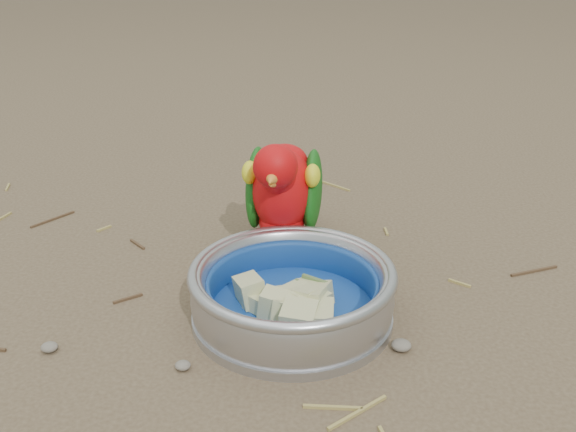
# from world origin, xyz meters

# --- Properties ---
(ground) EXTENTS (60.00, 60.00, 0.00)m
(ground) POSITION_xyz_m (0.00, 0.00, 0.00)
(ground) COLOR brown
(food_bowl) EXTENTS (0.21, 0.21, 0.02)m
(food_bowl) POSITION_xyz_m (0.11, 0.05, 0.01)
(food_bowl) COLOR #B2B2BA
(food_bowl) RESTS_ON ground
(bowl_wall) EXTENTS (0.21, 0.21, 0.04)m
(bowl_wall) POSITION_xyz_m (0.11, 0.05, 0.04)
(bowl_wall) COLOR #B2B2BA
(bowl_wall) RESTS_ON food_bowl
(fruit_wedges) EXTENTS (0.13, 0.13, 0.03)m
(fruit_wedges) POSITION_xyz_m (0.11, 0.05, 0.03)
(fruit_wedges) COLOR #C1C086
(fruit_wedges) RESTS_ON food_bowl
(lory_parrot) EXTENTS (0.11, 0.20, 0.16)m
(lory_parrot) POSITION_xyz_m (0.10, 0.19, 0.08)
(lory_parrot) COLOR #BF090C
(lory_parrot) RESTS_ON ground
(ground_debris) EXTENTS (0.90, 0.80, 0.01)m
(ground_debris) POSITION_xyz_m (-0.01, 0.05, 0.00)
(ground_debris) COLOR #9D8B49
(ground_debris) RESTS_ON ground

